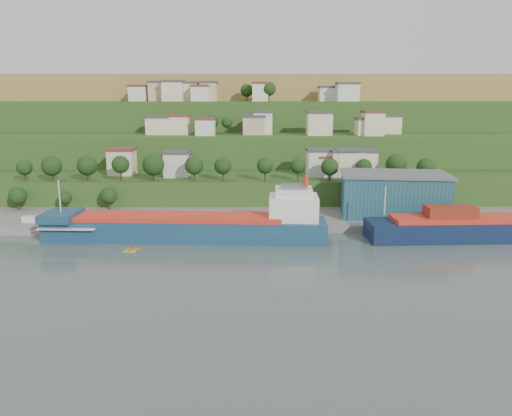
{
  "coord_description": "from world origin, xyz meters",
  "views": [
    {
      "loc": [
        9.35,
        -117.22,
        36.03
      ],
      "look_at": [
        10.31,
        15.0,
        7.1
      ],
      "focal_mm": 35.0,
      "sensor_mm": 36.0,
      "label": 1
    }
  ],
  "objects_px": {
    "cargo_ship_near": "(195,228)",
    "warehouse": "(394,194)",
    "cargo_ship_far": "(499,229)",
    "kayak_orange": "(133,248)",
    "caravan": "(33,221)"
  },
  "relations": [
    {
      "from": "warehouse",
      "to": "caravan",
      "type": "height_order",
      "value": "warehouse"
    },
    {
      "from": "cargo_ship_far",
      "to": "kayak_orange",
      "type": "xyz_separation_m",
      "value": [
        -94.29,
        -8.78,
        -2.52
      ]
    },
    {
      "from": "cargo_ship_far",
      "to": "warehouse",
      "type": "bearing_deg",
      "value": 137.89
    },
    {
      "from": "kayak_orange",
      "to": "cargo_ship_near",
      "type": "bearing_deg",
      "value": 42.41
    },
    {
      "from": "kayak_orange",
      "to": "caravan",
      "type": "bearing_deg",
      "value": 157.87
    },
    {
      "from": "cargo_ship_far",
      "to": "caravan",
      "type": "relative_size",
      "value": 12.01
    },
    {
      "from": "cargo_ship_far",
      "to": "caravan",
      "type": "bearing_deg",
      "value": 172.89
    },
    {
      "from": "cargo_ship_far",
      "to": "cargo_ship_near",
      "type": "bearing_deg",
      "value": 177.27
    },
    {
      "from": "kayak_orange",
      "to": "warehouse",
      "type": "bearing_deg",
      "value": 30.16
    },
    {
      "from": "caravan",
      "to": "cargo_ship_near",
      "type": "bearing_deg",
      "value": -4.92
    },
    {
      "from": "caravan",
      "to": "kayak_orange",
      "type": "relative_size",
      "value": 1.57
    },
    {
      "from": "cargo_ship_near",
      "to": "cargo_ship_far",
      "type": "distance_m",
      "value": 80.03
    },
    {
      "from": "caravan",
      "to": "cargo_ship_far",
      "type": "bearing_deg",
      "value": 2.39
    },
    {
      "from": "cargo_ship_near",
      "to": "warehouse",
      "type": "xyz_separation_m",
      "value": [
        57.14,
        18.43,
        5.43
      ]
    },
    {
      "from": "warehouse",
      "to": "kayak_orange",
      "type": "bearing_deg",
      "value": -151.07
    }
  ]
}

